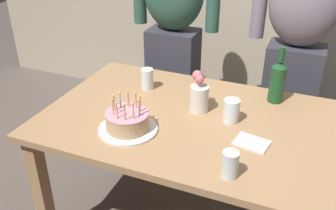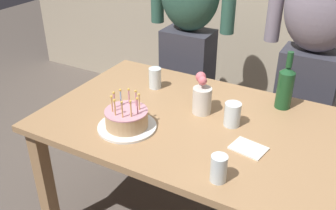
{
  "view_description": "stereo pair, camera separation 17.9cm",
  "coord_description": "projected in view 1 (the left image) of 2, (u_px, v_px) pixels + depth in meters",
  "views": [
    {
      "loc": [
        0.5,
        -1.54,
        1.71
      ],
      "look_at": [
        -0.1,
        -0.09,
        0.84
      ],
      "focal_mm": 40.21,
      "sensor_mm": 36.0,
      "label": 1
    },
    {
      "loc": [
        0.66,
        -1.46,
        1.71
      ],
      "look_at": [
        -0.1,
        -0.09,
        0.84
      ],
      "focal_mm": 40.21,
      "sensor_mm": 36.0,
      "label": 2
    }
  ],
  "objects": [
    {
      "name": "person_woman_cardigan",
      "position": [
        296.0,
        53.0,
        2.3
      ],
      "size": [
        0.61,
        0.27,
        1.66
      ],
      "rotation": [
        0.0,
        0.0,
        3.14
      ],
      "color": "#33333D",
      "rests_on": "ground_plane"
    },
    {
      "name": "napkin_stack",
      "position": [
        252.0,
        143.0,
        1.68
      ],
      "size": [
        0.17,
        0.14,
        0.01
      ],
      "primitive_type": "cube",
      "rotation": [
        0.0,
        0.0,
        -0.18
      ],
      "color": "white",
      "rests_on": "dining_table"
    },
    {
      "name": "water_glass_near",
      "position": [
        147.0,
        79.0,
        2.14
      ],
      "size": [
        0.07,
        0.07,
        0.12
      ],
      "primitive_type": "cylinder",
      "color": "silver",
      "rests_on": "dining_table"
    },
    {
      "name": "flower_vase",
      "position": [
        198.0,
        95.0,
        1.91
      ],
      "size": [
        0.1,
        0.1,
        0.21
      ],
      "color": "silver",
      "rests_on": "dining_table"
    },
    {
      "name": "water_glass_side",
      "position": [
        230.0,
        164.0,
        1.46
      ],
      "size": [
        0.07,
        0.07,
        0.11
      ],
      "primitive_type": "cylinder",
      "color": "silver",
      "rests_on": "dining_table"
    },
    {
      "name": "dining_table",
      "position": [
        193.0,
        134.0,
        1.93
      ],
      "size": [
        1.5,
        0.96,
        0.74
      ],
      "color": "#A37A51",
      "rests_on": "ground_plane"
    },
    {
      "name": "water_glass_far",
      "position": [
        231.0,
        111.0,
        1.83
      ],
      "size": [
        0.08,
        0.08,
        0.12
      ],
      "primitive_type": "cylinder",
      "color": "silver",
      "rests_on": "dining_table"
    },
    {
      "name": "birthday_cake",
      "position": [
        128.0,
        122.0,
        1.76
      ],
      "size": [
        0.28,
        0.28,
        0.18
      ],
      "color": "white",
      "rests_on": "dining_table"
    },
    {
      "name": "wine_bottle",
      "position": [
        278.0,
        81.0,
        1.98
      ],
      "size": [
        0.08,
        0.08,
        0.31
      ],
      "color": "#194723",
      "rests_on": "dining_table"
    },
    {
      "name": "person_man_bearded",
      "position": [
        173.0,
        36.0,
        2.57
      ],
      "size": [
        0.61,
        0.27,
        1.66
      ],
      "rotation": [
        0.0,
        0.0,
        3.14
      ],
      "color": "#33333D",
      "rests_on": "ground_plane"
    }
  ]
}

